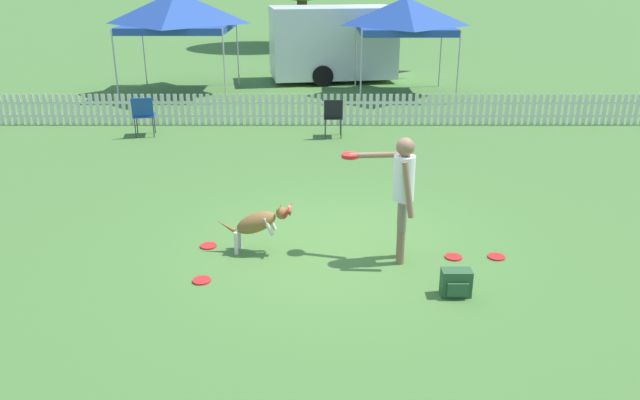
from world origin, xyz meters
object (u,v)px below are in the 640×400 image
at_px(canopy_tent_secondary, 408,15).
at_px(canopy_tent_main, 180,11).
at_px(equipment_trailer, 335,42).
at_px(frisbee_midfield, 204,280).
at_px(handler_person, 403,185).
at_px(frisbee_near_dog, 211,246).
at_px(backpack_on_grass, 458,283).
at_px(leaping_dog, 261,222).
at_px(frisbee_far_scatter, 456,257).
at_px(folding_chair_blue_left, 146,113).
at_px(frisbee_near_handler, 499,257).
at_px(folding_chair_center, 336,114).

bearing_deg(canopy_tent_secondary, canopy_tent_main, 178.27).
xyz_separation_m(canopy_tent_main, equipment_trailer, (4.62, 2.25, -1.16)).
bearing_deg(frisbee_midfield, handler_person, 13.80).
distance_m(frisbee_near_dog, backpack_on_grass, 3.49).
height_order(leaping_dog, frisbee_far_scatter, leaping_dog).
distance_m(frisbee_near_dog, frisbee_midfield, 1.03).
bearing_deg(equipment_trailer, frisbee_midfield, -106.89).
bearing_deg(canopy_tent_secondary, frisbee_midfield, -108.48).
distance_m(handler_person, folding_chair_blue_left, 8.19).
bearing_deg(canopy_tent_secondary, handler_person, -97.33).
xyz_separation_m(frisbee_midfield, frisbee_far_scatter, (3.31, 0.67, 0.00)).
bearing_deg(canopy_tent_main, frisbee_near_handler, -60.07).
height_order(folding_chair_center, equipment_trailer, equipment_trailer).
height_order(folding_chair_center, canopy_tent_main, canopy_tent_main).
height_order(handler_person, folding_chair_blue_left, handler_person).
bearing_deg(leaping_dog, folding_chair_center, 176.34).
bearing_deg(folding_chair_blue_left, frisbee_midfield, 99.76).
relative_size(handler_person, folding_chair_center, 1.89).
bearing_deg(canopy_tent_main, frisbee_midfield, -77.41).
height_order(frisbee_near_handler, equipment_trailer, equipment_trailer).
xyz_separation_m(handler_person, folding_chair_blue_left, (-5.08, 6.40, -0.51)).
relative_size(frisbee_far_scatter, canopy_tent_main, 0.07).
relative_size(frisbee_near_dog, backpack_on_grass, 0.65).
bearing_deg(frisbee_near_handler, folding_chair_center, 108.59).
distance_m(folding_chair_blue_left, equipment_trailer, 8.64).
distance_m(frisbee_near_handler, folding_chair_center, 6.61).
relative_size(frisbee_near_dog, frisbee_far_scatter, 1.00).
bearing_deg(frisbee_near_dog, canopy_tent_secondary, 69.51).
bearing_deg(frisbee_near_dog, handler_person, -8.73).
bearing_deg(backpack_on_grass, equipment_trailer, 94.71).
height_order(frisbee_near_dog, frisbee_far_scatter, same).
relative_size(leaping_dog, frisbee_near_dog, 4.66).
relative_size(frisbee_near_handler, folding_chair_center, 0.26).
height_order(leaping_dog, folding_chair_center, folding_chair_center).
height_order(frisbee_midfield, folding_chair_blue_left, folding_chair_blue_left).
bearing_deg(frisbee_midfield, frisbee_near_handler, 9.86).
height_order(frisbee_near_handler, frisbee_far_scatter, same).
bearing_deg(canopy_tent_secondary, folding_chair_blue_left, -143.04).
bearing_deg(handler_person, canopy_tent_main, 31.43).
distance_m(backpack_on_grass, canopy_tent_secondary, 12.51).
bearing_deg(backpack_on_grass, frisbee_near_dog, 156.80).
bearing_deg(equipment_trailer, backpack_on_grass, -94.63).
relative_size(frisbee_near_handler, equipment_trailer, 0.05).
height_order(frisbee_near_handler, canopy_tent_main, canopy_tent_main).
relative_size(frisbee_far_scatter, backpack_on_grass, 0.65).
bearing_deg(frisbee_far_scatter, folding_chair_center, 103.64).
relative_size(handler_person, canopy_tent_secondary, 0.60).
relative_size(frisbee_far_scatter, equipment_trailer, 0.05).
xyz_separation_m(handler_person, leaping_dog, (-1.88, 0.22, -0.62)).
bearing_deg(equipment_trailer, folding_chair_center, -100.24).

